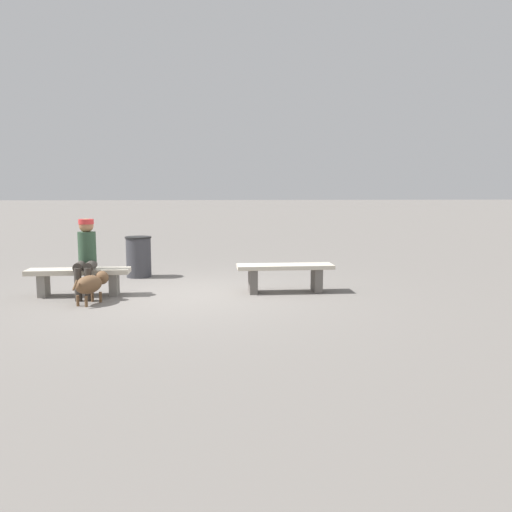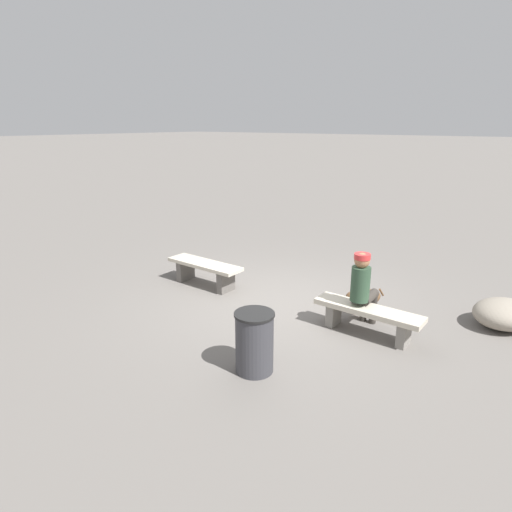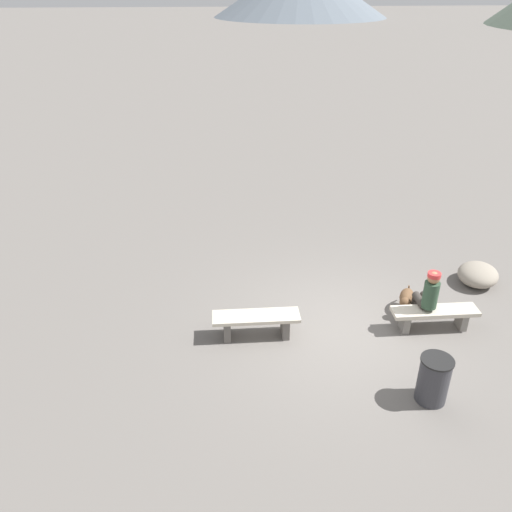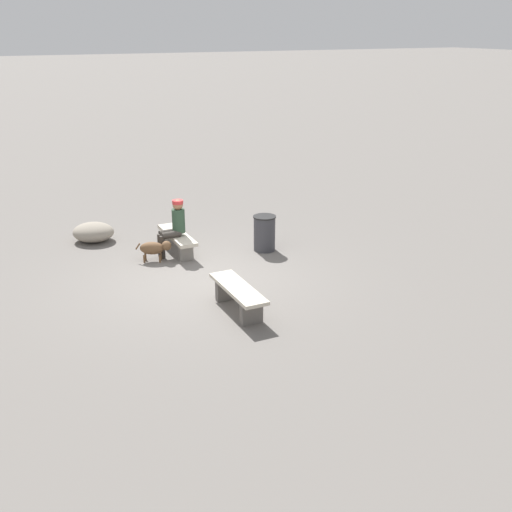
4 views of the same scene
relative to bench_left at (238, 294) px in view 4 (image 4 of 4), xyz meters
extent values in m
cube|color=slate|center=(1.71, 0.08, -0.36)|extent=(210.00, 210.00, 0.06)
cube|color=#605B56|center=(-0.54, 0.00, -0.13)|extent=(0.13, 0.39, 0.41)
cube|color=#605B56|center=(0.54, 0.00, -0.13)|extent=(0.13, 0.39, 0.41)
cube|color=beige|center=(0.00, 0.00, 0.11)|extent=(1.62, 0.46, 0.07)
cube|color=gray|center=(2.82, -0.05, -0.15)|extent=(0.13, 0.30, 0.36)
cube|color=gray|center=(3.94, -0.05, -0.15)|extent=(0.13, 0.30, 0.36)
cube|color=beige|center=(3.38, -0.05, 0.07)|extent=(1.63, 0.41, 0.08)
cylinder|color=#2D4733|center=(3.23, -0.05, 0.45)|extent=(0.28, 0.28, 0.53)
sphere|color=#A3704C|center=(3.23, -0.05, 0.82)|extent=(0.23, 0.23, 0.23)
cylinder|color=red|center=(3.23, -0.05, 0.88)|extent=(0.24, 0.24, 0.08)
cylinder|color=#38332D|center=(3.30, 0.17, 0.19)|extent=(0.16, 0.43, 0.15)
cylinder|color=#38332D|center=(3.30, 0.38, -0.07)|extent=(0.11, 0.11, 0.52)
cylinder|color=#38332D|center=(3.15, 0.16, 0.19)|extent=(0.16, 0.43, 0.15)
cylinder|color=#38332D|center=(3.14, 0.38, -0.07)|extent=(0.11, 0.11, 0.52)
ellipsoid|color=brown|center=(3.08, 0.63, -0.03)|extent=(0.48, 0.59, 0.27)
sphere|color=brown|center=(2.94, 0.35, 0.03)|extent=(0.21, 0.21, 0.21)
cylinder|color=brown|center=(3.08, 0.45, -0.25)|extent=(0.04, 0.04, 0.16)
cylinder|color=brown|center=(2.94, 0.51, -0.25)|extent=(0.04, 0.04, 0.16)
cylinder|color=brown|center=(3.22, 0.75, -0.25)|extent=(0.04, 0.04, 0.16)
cylinder|color=brown|center=(3.09, 0.81, -0.25)|extent=(0.04, 0.04, 0.16)
cylinder|color=brown|center=(3.21, 0.90, 0.01)|extent=(0.08, 0.12, 0.15)
cylinder|color=#38383D|center=(2.64, -1.87, 0.06)|extent=(0.49, 0.49, 0.78)
cylinder|color=black|center=(2.64, -1.87, 0.46)|extent=(0.52, 0.52, 0.03)
ellipsoid|color=gray|center=(4.98, 1.48, -0.11)|extent=(1.23, 1.27, 0.45)
camera|label=1|loc=(1.37, 8.48, 1.35)|focal=36.26mm
camera|label=2|loc=(5.67, -5.83, 2.75)|focal=30.72mm
camera|label=3|loc=(-0.63, -7.81, 5.69)|focal=36.40mm
camera|label=4|loc=(-9.06, 4.11, 4.46)|focal=43.07mm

